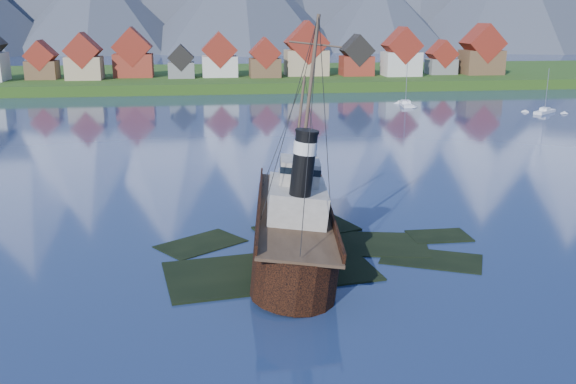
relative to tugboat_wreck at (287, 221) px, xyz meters
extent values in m
plane|color=navy|center=(0.80, -3.27, -2.91)|extent=(1400.00, 1400.00, 0.00)
cube|color=black|center=(-2.20, -5.27, -3.23)|extent=(19.08, 11.42, 1.00)
cube|color=black|center=(6.80, 0.73, -3.29)|extent=(15.15, 9.76, 1.00)
cube|color=black|center=(2.80, 5.73, -3.19)|extent=(11.45, 9.06, 1.00)
cube|color=black|center=(12.80, -4.27, -3.33)|extent=(10.27, 8.34, 1.00)
cube|color=black|center=(-8.20, 2.73, -3.31)|extent=(9.42, 8.68, 1.00)
cube|color=black|center=(15.80, 1.73, -3.26)|extent=(6.00, 4.00, 1.00)
cube|color=#244513|center=(0.80, 166.73, -2.91)|extent=(600.00, 80.00, 3.20)
cube|color=#3F3D38|center=(0.80, 128.73, -2.91)|extent=(600.00, 2.50, 2.00)
cube|color=brown|center=(-55.20, 149.73, 2.84)|extent=(9.00, 8.00, 5.50)
cube|color=maroon|center=(-55.20, 149.73, 7.21)|extent=(9.16, 8.16, 9.16)
cube|color=tan|center=(-42.20, 146.73, 3.49)|extent=(10.50, 9.00, 6.80)
cube|color=maroon|center=(-42.20, 146.73, 8.78)|extent=(10.69, 9.18, 10.69)
cube|color=maroon|center=(-28.20, 152.73, 3.69)|extent=(12.00, 8.50, 7.20)
cube|color=maroon|center=(-28.20, 152.73, 9.45)|extent=(12.22, 8.67, 12.22)
cube|color=slate|center=(-13.20, 147.73, 2.49)|extent=(8.00, 7.00, 4.80)
cube|color=black|center=(-13.20, 147.73, 6.33)|extent=(8.15, 7.14, 8.15)
cube|color=beige|center=(-1.20, 150.73, 3.29)|extent=(11.00, 9.50, 6.40)
cube|color=maroon|center=(-1.20, 150.73, 8.47)|extent=(11.20, 9.69, 11.20)
cube|color=brown|center=(12.80, 146.73, 2.99)|extent=(9.50, 8.00, 5.80)
cube|color=maroon|center=(12.80, 146.73, 7.60)|extent=(9.67, 8.16, 9.67)
cube|color=tan|center=(26.80, 151.73, 4.09)|extent=(13.50, 10.00, 8.00)
cube|color=maroon|center=(26.80, 151.73, 10.52)|extent=(13.75, 10.20, 13.75)
cube|color=maroon|center=(42.80, 148.73, 3.19)|extent=(10.00, 8.50, 6.20)
cube|color=black|center=(42.80, 148.73, 8.09)|extent=(10.18, 8.67, 10.18)
cube|color=beige|center=(56.80, 145.73, 3.84)|extent=(11.50, 9.00, 7.50)
cube|color=maroon|center=(56.80, 145.73, 9.66)|extent=(11.71, 9.18, 11.71)
cube|color=slate|center=(71.80, 149.73, 2.59)|extent=(9.00, 7.50, 5.00)
cube|color=maroon|center=(71.80, 149.73, 6.71)|extent=(9.16, 7.65, 9.16)
cube|color=brown|center=(84.80, 147.73, 3.99)|extent=(12.50, 10.00, 7.80)
cube|color=maroon|center=(84.80, 147.73, 10.14)|extent=(12.73, 10.20, 12.73)
cone|color=#2D333D|center=(-69.20, 370.73, 24.09)|extent=(120.00, 120.00, 58.00)
cone|color=#2D333D|center=(20.80, 365.73, 28.09)|extent=(136.00, 136.00, 66.00)
cone|color=#2D333D|center=(110.80, 369.73, 20.09)|extent=(110.00, 110.00, 50.00)
cube|color=black|center=(0.00, -1.45, -0.73)|extent=(6.77, 19.49, 4.06)
cone|color=black|center=(0.00, 11.19, -0.73)|extent=(6.77, 6.77, 6.77)
cylinder|color=black|center=(0.00, -11.20, -0.73)|extent=(6.77, 6.77, 4.06)
cube|color=#4C3826|center=(0.00, -1.45, 1.40)|extent=(6.63, 25.71, 0.24)
cube|color=black|center=(-3.25, -1.45, 1.83)|extent=(0.19, 24.90, 0.87)
cube|color=black|center=(3.25, -1.45, 1.83)|extent=(0.19, 24.90, 0.87)
cube|color=#ADA89E|center=(0.00, -2.90, 2.85)|extent=(5.03, 8.22, 2.90)
cube|color=#ADA89E|center=(0.00, -1.93, 5.36)|extent=(3.48, 3.87, 2.13)
cylinder|color=black|center=(0.00, -6.09, 7.01)|extent=(1.84, 1.84, 5.41)
cylinder|color=silver|center=(0.00, -6.09, 8.36)|extent=(1.93, 1.93, 1.06)
cylinder|color=#473828|center=(0.00, 6.28, 7.30)|extent=(0.27, 0.27, 11.60)
cylinder|color=#473828|center=(0.00, -3.87, 12.71)|extent=(0.31, 0.31, 12.57)
cube|color=white|center=(70.90, 80.78, -2.82)|extent=(7.32, 6.35, 1.10)
cube|color=white|center=(70.90, 80.78, -1.95)|extent=(2.77, 2.70, 0.64)
cylinder|color=gray|center=(70.90, 80.78, 2.50)|extent=(0.13, 0.13, 9.53)
cube|color=white|center=(43.10, 97.63, -2.81)|extent=(3.60, 9.61, 1.12)
cube|color=white|center=(43.10, 97.63, -1.92)|extent=(2.40, 2.88, 0.66)
cylinder|color=gray|center=(43.10, 97.63, 2.62)|extent=(0.13, 0.13, 9.75)
camera|label=1|loc=(-7.75, -57.15, 18.71)|focal=40.00mm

